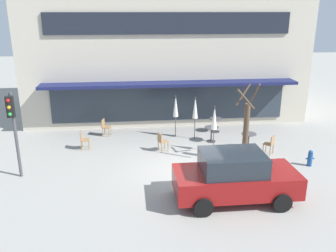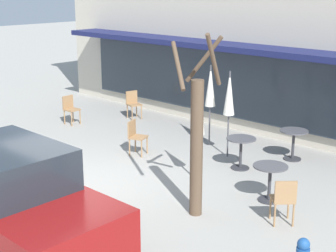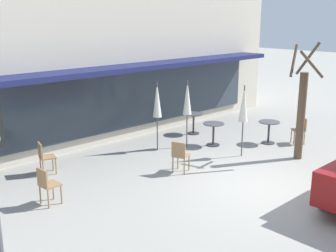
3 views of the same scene
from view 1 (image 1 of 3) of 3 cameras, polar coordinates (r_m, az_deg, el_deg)
ground_plane at (r=14.61m, az=2.83°, el=-7.39°), size 80.00×80.00×0.00m
building_facade at (r=23.20m, az=-0.84°, el=12.24°), size 16.03×9.10×7.81m
cafe_table_near_wall at (r=17.81m, az=6.98°, el=-0.92°), size 0.70×0.70×0.76m
cafe_table_streetside at (r=19.26m, az=7.68°, el=0.52°), size 0.70×0.70×0.76m
cafe_table_by_tree at (r=17.19m, az=12.80°, el=-1.96°), size 0.70×0.70×0.76m
patio_umbrella_green_folded at (r=17.79m, az=4.38°, el=2.90°), size 0.28×0.28×2.20m
patio_umbrella_cream_folded at (r=16.20m, az=7.44°, el=1.25°), size 0.28×0.28×2.20m
patio_umbrella_corner_open at (r=18.04m, az=1.23°, el=3.16°), size 0.28×0.28×2.20m
cafe_chair_0 at (r=16.81m, az=16.08°, el=-2.67°), size 0.57×0.57×0.89m
cafe_chair_1 at (r=17.17m, az=-13.43°, el=-2.01°), size 0.42×0.42×0.89m
cafe_chair_2 at (r=16.48m, az=-1.02°, el=-2.34°), size 0.52×0.52×0.89m
cafe_chair_3 at (r=18.79m, az=-10.06°, el=-0.01°), size 0.49×0.49×0.89m
parked_sedan at (r=12.43m, az=10.66°, el=-8.00°), size 4.21×2.03×1.76m
street_tree at (r=15.33m, az=12.39°, el=-0.50°), size 0.96×1.02×3.48m
traffic_light_pole at (r=14.53m, az=-23.61°, el=0.62°), size 0.26×0.43×3.40m
fire_hydrant at (r=16.17m, az=21.84°, el=-4.79°), size 0.36×0.20×0.71m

